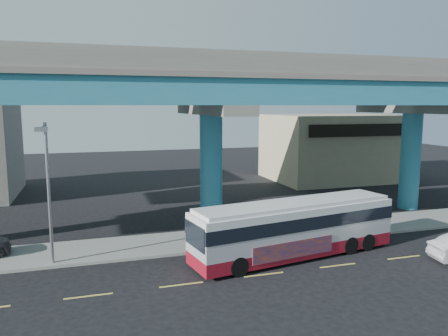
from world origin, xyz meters
name	(u,v)px	position (x,y,z in m)	size (l,w,h in m)	color
ground	(262,272)	(0.00, 0.00, 0.00)	(120.00, 120.00, 0.00)	black
sidewalk	(227,238)	(0.00, 5.50, 0.07)	(70.00, 4.00, 0.15)	gray
lane_markings	(264,275)	(0.00, -0.30, 0.01)	(58.00, 0.12, 0.01)	#D8C64C
viaduct	(210,88)	(0.00, 9.11, 9.14)	(52.00, 12.40, 11.70)	teal
building_beige	(335,147)	(18.00, 22.98, 3.51)	(14.00, 10.23, 7.00)	tan
transit_bus	(295,226)	(2.57, 1.64, 1.63)	(11.82, 4.45, 2.97)	maroon
street_lamp	(47,174)	(-9.69, 3.46, 4.77)	(0.50, 2.33, 7.03)	gray
stop_sign	(296,212)	(3.87, 4.18, 1.75)	(0.66, 0.19, 2.25)	gray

